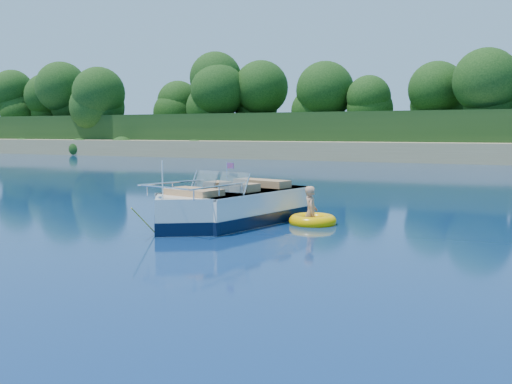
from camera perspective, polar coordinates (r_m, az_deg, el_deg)
ground at (r=11.14m, az=-6.26°, el=-6.22°), size 160.00×160.00×0.00m
shoreline at (r=73.28m, az=20.79°, el=4.62°), size 170.00×59.00×6.00m
treeline at (r=50.71m, az=18.99°, el=9.37°), size 150.00×7.12×8.19m
motorboat at (r=14.65m, az=-2.82°, el=-1.72°), size 2.93×5.76×1.95m
tow_tube at (r=14.69m, az=5.68°, el=-2.88°), size 1.53×1.53×0.32m
boy at (r=14.70m, az=5.47°, el=-3.20°), size 0.64×0.84×1.50m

